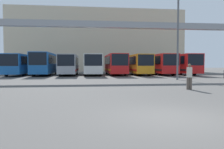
{
  "coord_description": "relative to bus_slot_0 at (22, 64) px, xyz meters",
  "views": [
    {
      "loc": [
        -2.59,
        -6.22,
        1.62
      ],
      "look_at": [
        0.7,
        22.56,
        0.3
      ],
      "focal_mm": 35.0,
      "sensor_mm": 36.0,
      "label": 1
    }
  ],
  "objects": [
    {
      "name": "ground_plane",
      "position": [
        12.43,
        -28.11,
        -1.76
      ],
      "size": [
        200.0,
        200.0,
        0.0
      ],
      "primitive_type": "plane",
      "color": "#514F4C"
    },
    {
      "name": "bus_slot_1",
      "position": [
        3.55,
        0.01,
        0.14
      ],
      "size": [
        2.5,
        11.15,
        3.3
      ],
      "color": "#1959A5",
      "rests_on": "ground"
    },
    {
      "name": "bus_slot_3",
      "position": [
        10.65,
        -0.4,
        0.02
      ],
      "size": [
        2.58,
        10.33,
        3.09
      ],
      "color": "silver",
      "rests_on": "ground"
    },
    {
      "name": "bus_slot_4",
      "position": [
        14.21,
        -0.43,
        0.06
      ],
      "size": [
        2.51,
        10.26,
        3.15
      ],
      "color": "red",
      "rests_on": "ground"
    },
    {
      "name": "bus_slot_7",
      "position": [
        24.86,
        0.31,
        0.08
      ],
      "size": [
        2.56,
        11.75,
        3.19
      ],
      "color": "red",
      "rests_on": "ground"
    },
    {
      "name": "lamp_post",
      "position": [
        19.47,
        -11.89,
        3.02
      ],
      "size": [
        0.36,
        0.36,
        8.82
      ],
      "color": "#595B60",
      "rests_on": "ground"
    },
    {
      "name": "bus_slot_2",
      "position": [
        7.1,
        -0.15,
        -0.01
      ],
      "size": [
        2.43,
        10.84,
        3.04
      ],
      "color": "#999EA5",
      "rests_on": "ground"
    },
    {
      "name": "bus_slot_6",
      "position": [
        21.31,
        -0.43,
        0.06
      ],
      "size": [
        2.57,
        10.27,
        3.17
      ],
      "color": "red",
      "rests_on": "ground"
    },
    {
      "name": "pedestrian_mid_right",
      "position": [
        16.44,
        -20.86,
        -0.87
      ],
      "size": [
        0.35,
        0.35,
        1.67
      ],
      "rotation": [
        0.0,
        0.0,
        2.83
      ],
      "color": "brown",
      "rests_on": "ground"
    },
    {
      "name": "overhead_gantry",
      "position": [
        12.43,
        -9.31,
        3.81
      ],
      "size": [
        33.17,
        0.8,
        6.52
      ],
      "color": "gray",
      "rests_on": "ground"
    },
    {
      "name": "building_backdrop",
      "position": [
        12.43,
        22.07,
        5.61
      ],
      "size": [
        41.55,
        12.0,
        14.75
      ],
      "color": "beige",
      "rests_on": "ground"
    },
    {
      "name": "bus_slot_0",
      "position": [
        0.0,
        0.0,
        0.0
      ],
      "size": [
        2.61,
        11.13,
        3.05
      ],
      "color": "#1959A5",
      "rests_on": "ground"
    },
    {
      "name": "bus_slot_5",
      "position": [
        17.76,
        -0.22,
        0.03
      ],
      "size": [
        2.47,
        10.68,
        3.1
      ],
      "color": "orange",
      "rests_on": "ground"
    }
  ]
}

